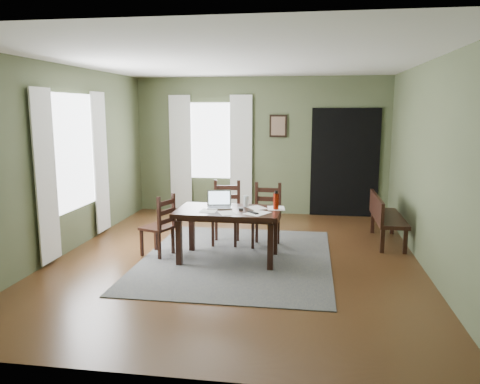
% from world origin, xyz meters
% --- Properties ---
extents(ground, '(5.00, 6.00, 0.01)m').
position_xyz_m(ground, '(0.00, 0.00, -0.01)').
color(ground, '#492C16').
extents(room_shell, '(5.02, 6.02, 2.71)m').
position_xyz_m(room_shell, '(0.00, 0.00, 1.80)').
color(room_shell, '#4F593A').
rests_on(room_shell, ground).
extents(rug, '(2.60, 3.20, 0.01)m').
position_xyz_m(rug, '(0.00, 0.00, 0.01)').
color(rug, '#474747').
rests_on(rug, ground).
extents(dining_table, '(1.42, 0.87, 0.71)m').
position_xyz_m(dining_table, '(-0.10, -0.07, 0.63)').
color(dining_table, black).
rests_on(dining_table, rug).
extents(chair_end, '(0.50, 0.50, 0.89)m').
position_xyz_m(chair_end, '(-1.10, -0.03, 0.44)').
color(chair_end, black).
rests_on(chair_end, rug).
extents(chair_back_left, '(0.44, 0.45, 0.97)m').
position_xyz_m(chair_back_left, '(-0.29, 0.73, 0.48)').
color(chair_back_left, black).
rests_on(chair_back_left, rug).
extents(chair_back_right, '(0.44, 0.44, 0.96)m').
position_xyz_m(chair_back_right, '(0.35, 0.69, 0.47)').
color(chair_back_right, black).
rests_on(chair_back_right, rug).
extents(bench, '(0.42, 1.32, 0.74)m').
position_xyz_m(bench, '(2.15, 1.16, 0.45)').
color(bench, black).
rests_on(bench, ground).
extents(laptop, '(0.39, 0.33, 0.23)m').
position_xyz_m(laptop, '(-0.26, 0.06, 0.78)').
color(laptop, '#B7B7BC').
rests_on(laptop, dining_table).
extents(computer_mouse, '(0.08, 0.11, 0.03)m').
position_xyz_m(computer_mouse, '(0.07, -0.08, 0.74)').
color(computer_mouse, '#3F3F42').
rests_on(computer_mouse, dining_table).
extents(tv_remote, '(0.16, 0.17, 0.02)m').
position_xyz_m(tv_remote, '(0.26, -0.26, 0.73)').
color(tv_remote, black).
rests_on(tv_remote, dining_table).
extents(drinking_glass, '(0.08, 0.08, 0.16)m').
position_xyz_m(drinking_glass, '(0.11, 0.15, 0.80)').
color(drinking_glass, silver).
rests_on(drinking_glass, dining_table).
extents(water_bottle, '(0.09, 0.09, 0.26)m').
position_xyz_m(water_bottle, '(0.54, 0.02, 0.84)').
color(water_bottle, '#981D0B').
rests_on(water_bottle, dining_table).
extents(paper_a, '(0.22, 0.28, 0.00)m').
position_xyz_m(paper_a, '(-0.35, -0.20, 0.72)').
color(paper_a, white).
rests_on(paper_a, dining_table).
extents(paper_b, '(0.38, 0.41, 0.00)m').
position_xyz_m(paper_b, '(0.31, -0.25, 0.72)').
color(paper_b, white).
rests_on(paper_b, dining_table).
extents(paper_c, '(0.34, 0.35, 0.00)m').
position_xyz_m(paper_c, '(0.26, 0.09, 0.72)').
color(paper_c, white).
rests_on(paper_c, dining_table).
extents(paper_d, '(0.27, 0.33, 0.00)m').
position_xyz_m(paper_d, '(0.53, 0.10, 0.72)').
color(paper_d, white).
rests_on(paper_d, dining_table).
extents(paper_e, '(0.31, 0.34, 0.00)m').
position_xyz_m(paper_e, '(-0.07, -0.30, 0.72)').
color(paper_e, white).
rests_on(paper_e, dining_table).
extents(window_left, '(0.01, 1.30, 1.70)m').
position_xyz_m(window_left, '(-2.47, 0.20, 1.45)').
color(window_left, white).
rests_on(window_left, ground).
extents(window_back, '(1.00, 0.01, 1.50)m').
position_xyz_m(window_back, '(-1.00, 2.97, 1.45)').
color(window_back, white).
rests_on(window_back, ground).
extents(curtain_left_near, '(0.03, 0.48, 2.30)m').
position_xyz_m(curtain_left_near, '(-2.44, -0.62, 1.20)').
color(curtain_left_near, silver).
rests_on(curtain_left_near, ground).
extents(curtain_left_far, '(0.03, 0.48, 2.30)m').
position_xyz_m(curtain_left_far, '(-2.44, 1.02, 1.20)').
color(curtain_left_far, silver).
rests_on(curtain_left_far, ground).
extents(curtain_back_left, '(0.44, 0.03, 2.30)m').
position_xyz_m(curtain_back_left, '(-1.62, 2.94, 1.20)').
color(curtain_back_left, silver).
rests_on(curtain_back_left, ground).
extents(curtain_back_right, '(0.44, 0.03, 2.30)m').
position_xyz_m(curtain_back_right, '(-0.38, 2.94, 1.20)').
color(curtain_back_right, silver).
rests_on(curtain_back_right, ground).
extents(framed_picture, '(0.34, 0.03, 0.44)m').
position_xyz_m(framed_picture, '(0.35, 2.97, 1.75)').
color(framed_picture, black).
rests_on(framed_picture, ground).
extents(doorway_back, '(1.30, 0.03, 2.10)m').
position_xyz_m(doorway_back, '(1.65, 2.97, 1.05)').
color(doorway_back, black).
rests_on(doorway_back, ground).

